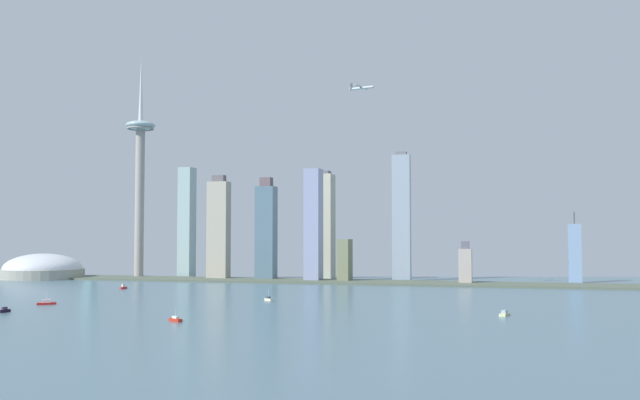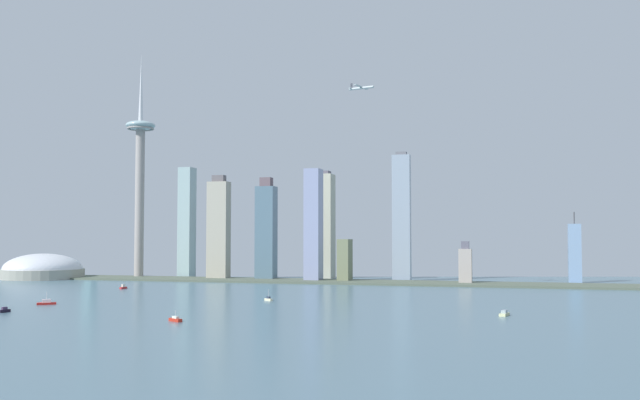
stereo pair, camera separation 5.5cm
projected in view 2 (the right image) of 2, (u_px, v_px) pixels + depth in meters
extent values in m
cube|color=#535F4E|center=(305.00, 281.00, 881.29)|extent=(851.82, 73.53, 2.41)
cylinder|color=#9B9490|center=(140.00, 201.00, 977.60)|extent=(12.51, 12.51, 209.50)
ellipsoid|color=#9CB8BD|center=(141.00, 125.00, 982.99)|extent=(40.13, 40.13, 12.65)
torus|color=#9B9490|center=(141.00, 129.00, 982.76)|extent=(36.64, 36.64, 2.53)
cone|color=silver|center=(141.00, 87.00, 985.74)|extent=(6.25, 6.25, 94.35)
cylinder|color=#99998D|center=(43.00, 274.00, 956.54)|extent=(107.57, 107.57, 12.75)
ellipsoid|color=silver|center=(43.00, 269.00, 956.87)|extent=(102.19, 102.19, 41.52)
cube|color=#ABA19A|center=(465.00, 267.00, 837.58)|extent=(15.04, 12.41, 41.78)
cube|color=slate|center=(465.00, 245.00, 838.89)|extent=(9.02, 7.44, 8.97)
cube|color=#8B94BB|center=(313.00, 225.00, 892.98)|extent=(19.17, 23.53, 141.08)
cube|color=#A6A190|center=(219.00, 231.00, 936.59)|extent=(27.50, 17.13, 128.33)
cube|color=#5E595D|center=(219.00, 179.00, 940.12)|extent=(16.50, 10.28, 8.69)
cube|color=#8F9FB1|center=(402.00, 218.00, 904.79)|extent=(22.67, 12.77, 160.17)
cube|color=slate|center=(401.00, 153.00, 909.02)|extent=(13.60, 7.66, 4.01)
cube|color=#BAB9A0|center=(325.00, 226.00, 963.84)|extent=(23.32, 26.68, 140.63)
cube|color=#555260|center=(325.00, 173.00, 967.57)|extent=(13.99, 16.01, 4.42)
cube|color=slate|center=(266.00, 233.00, 924.43)|extent=(24.55, 19.79, 121.29)
cube|color=#5E4E54|center=(266.00, 182.00, 927.85)|extent=(14.73, 11.87, 11.72)
cube|color=#84BBBF|center=(90.00, 240.00, 1022.66)|extent=(16.33, 16.21, 101.28)
cube|color=#717959|center=(345.00, 261.00, 883.37)|extent=(14.48, 24.78, 52.99)
cube|color=#99B5B7|center=(187.00, 222.00, 985.78)|extent=(18.40, 21.21, 151.78)
cube|color=#7D9DC4|center=(575.00, 253.00, 864.15)|extent=(15.09, 13.55, 71.68)
cylinder|color=#4C4C51|center=(574.00, 218.00, 866.36)|extent=(1.60, 1.60, 14.36)
cube|color=red|center=(175.00, 320.00, 471.47)|extent=(11.80, 8.83, 2.05)
cube|color=silver|center=(175.00, 317.00, 471.56)|extent=(5.62, 4.61, 1.51)
cylinder|color=silver|center=(175.00, 313.00, 471.69)|extent=(0.24, 0.24, 3.56)
cube|color=beige|center=(504.00, 314.00, 505.78)|extent=(7.35, 14.46, 1.87)
cube|color=#8FA1AB|center=(504.00, 312.00, 505.89)|extent=(4.39, 6.61, 2.11)
cube|color=red|center=(123.00, 288.00, 765.95)|extent=(4.30, 9.52, 2.15)
cube|color=silver|center=(123.00, 286.00, 766.08)|extent=(2.61, 4.31, 2.83)
cube|color=#B11D18|center=(46.00, 304.00, 589.81)|extent=(15.51, 14.05, 1.59)
cube|color=silver|center=(47.00, 301.00, 589.92)|extent=(7.79, 7.39, 2.76)
cylinder|color=silver|center=(47.00, 295.00, 590.15)|extent=(0.24, 0.24, 6.32)
cube|color=black|center=(4.00, 311.00, 528.20)|extent=(4.06, 9.63, 2.10)
cube|color=#3D2E4C|center=(4.00, 308.00, 528.30)|extent=(2.50, 4.34, 1.95)
cube|color=beige|center=(268.00, 300.00, 624.08)|extent=(8.66, 6.76, 2.00)
cube|color=#2C3547|center=(268.00, 297.00, 624.18)|extent=(4.15, 3.51, 1.80)
cylinder|color=silver|center=(268.00, 293.00, 624.39)|extent=(0.24, 0.24, 6.23)
cylinder|color=silver|center=(361.00, 88.00, 776.61)|extent=(27.98, 9.47, 2.72)
sphere|color=silver|center=(373.00, 87.00, 769.65)|extent=(2.72, 2.72, 2.72)
cube|color=silver|center=(361.00, 87.00, 776.67)|extent=(10.15, 29.51, 0.50)
cube|color=silver|center=(351.00, 89.00, 782.48)|extent=(4.59, 10.59, 0.40)
cube|color=#2D333D|center=(351.00, 86.00, 782.66)|extent=(2.20, 1.00, 5.00)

